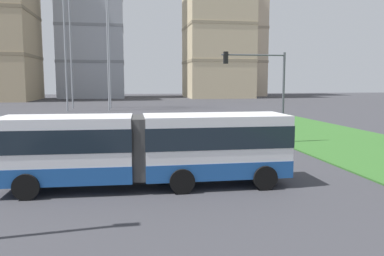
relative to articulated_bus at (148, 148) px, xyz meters
name	(u,v)px	position (x,y,z in m)	size (l,w,h in m)	color
articulated_bus	(148,148)	(0.00, 0.00, 0.00)	(11.91, 3.02, 3.00)	white
car_white_van	(67,145)	(-4.30, 7.02, -0.90)	(4.47, 2.16, 1.58)	silver
traffic_light_far_right	(264,81)	(8.55, 9.73, 2.74)	(4.57, 0.28, 6.37)	#474C51
apartment_tower_centre	(218,28)	(23.35, 85.44, 16.49)	(16.56, 17.00, 36.24)	beige
apartment_tower_eastcentre	(230,15)	(30.12, 98.55, 22.08)	(18.27, 17.92, 47.43)	#C6B299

